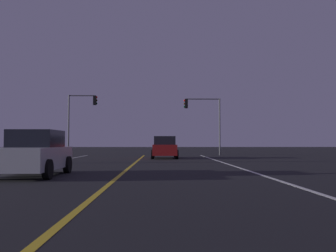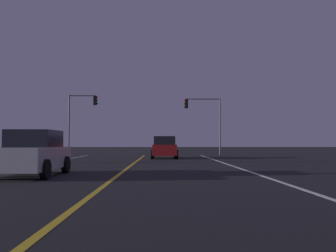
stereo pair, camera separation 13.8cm
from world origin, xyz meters
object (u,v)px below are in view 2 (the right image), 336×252
(car_ahead_far, at_px, (164,148))
(traffic_light_near_left, at_px, (82,111))
(traffic_light_near_right, at_px, (203,113))
(car_oncoming, at_px, (33,154))

(car_ahead_far, height_order, traffic_light_near_left, traffic_light_near_left)
(car_ahead_far, height_order, traffic_light_near_right, traffic_light_near_right)
(car_ahead_far, distance_m, traffic_light_near_left, 11.12)
(car_oncoming, distance_m, car_ahead_far, 15.96)
(car_oncoming, distance_m, traffic_light_near_left, 22.67)
(car_oncoming, xyz_separation_m, car_ahead_far, (5.00, 15.16, 0.00))
(car_ahead_far, xyz_separation_m, traffic_light_near_right, (3.74, 7.08, 3.27))
(car_ahead_far, distance_m, traffic_light_near_right, 8.64)
(traffic_light_near_left, bearing_deg, traffic_light_near_right, 0.00)
(traffic_light_near_right, relative_size, traffic_light_near_left, 0.95)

